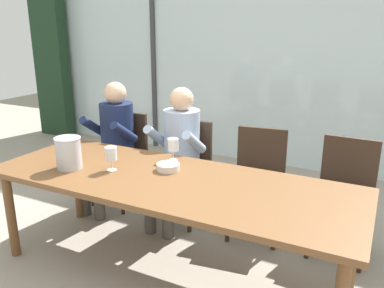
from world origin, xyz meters
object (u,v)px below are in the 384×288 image
at_px(chair_near_curtain, 124,150).
at_px(person_pale_blue_shirt, 177,147).
at_px(wine_glass_by_left_taster, 111,155).
at_px(dining_table, 169,187).
at_px(wine_glass_near_bucket, 173,146).
at_px(tasting_bowl, 168,167).
at_px(chair_left_of_center, 186,162).
at_px(chair_right_of_center, 345,187).
at_px(person_navy_polo, 112,137).
at_px(chair_center, 259,173).
at_px(ice_bucket_primary, 68,152).

xyz_separation_m(chair_near_curtain, person_pale_blue_shirt, (0.70, -0.14, 0.17)).
distance_m(chair_near_curtain, wine_glass_by_left_taster, 1.14).
distance_m(dining_table, wine_glass_near_bucket, 0.42).
bearing_deg(chair_near_curtain, wine_glass_by_left_taster, -55.24).
bearing_deg(tasting_bowl, chair_left_of_center, 108.60).
bearing_deg(chair_right_of_center, wine_glass_by_left_taster, -145.61).
distance_m(dining_table, chair_right_of_center, 1.39).
distance_m(chair_left_of_center, person_navy_polo, 0.76).
relative_size(chair_near_curtain, person_navy_polo, 0.74).
bearing_deg(chair_left_of_center, chair_right_of_center, 2.31).
distance_m(chair_center, person_navy_polo, 1.43).
height_order(chair_right_of_center, wine_glass_by_left_taster, wine_glass_by_left_taster).
xyz_separation_m(chair_center, ice_bucket_primary, (-1.10, -1.03, 0.32)).
height_order(person_navy_polo, wine_glass_by_left_taster, person_navy_polo).
height_order(ice_bucket_primary, tasting_bowl, ice_bucket_primary).
height_order(chair_left_of_center, chair_right_of_center, same).
distance_m(dining_table, tasting_bowl, 0.18).
relative_size(chair_left_of_center, wine_glass_by_left_taster, 5.15).
bearing_deg(wine_glass_near_bucket, person_navy_polo, 156.32).
height_order(chair_left_of_center, wine_glass_near_bucket, wine_glass_near_bucket).
distance_m(chair_near_curtain, person_pale_blue_shirt, 0.73).
bearing_deg(chair_left_of_center, ice_bucket_primary, -111.78).
height_order(dining_table, person_pale_blue_shirt, person_pale_blue_shirt).
height_order(chair_near_curtain, tasting_bowl, chair_near_curtain).
height_order(chair_center, tasting_bowl, chair_center).
xyz_separation_m(person_navy_polo, person_pale_blue_shirt, (0.71, -0.00, 0.00)).
bearing_deg(wine_glass_by_left_taster, chair_right_of_center, 32.41).
height_order(chair_left_of_center, chair_center, same).
xyz_separation_m(dining_table, chair_near_curtain, (-1.03, 0.87, -0.14)).
bearing_deg(chair_center, ice_bucket_primary, -144.72).
bearing_deg(wine_glass_by_left_taster, chair_center, 49.13).
height_order(person_pale_blue_shirt, wine_glass_near_bucket, person_pale_blue_shirt).
bearing_deg(chair_left_of_center, person_navy_polo, -169.58).
distance_m(chair_right_of_center, person_pale_blue_shirt, 1.41).
relative_size(chair_center, person_pale_blue_shirt, 0.74).
height_order(chair_right_of_center, tasting_bowl, chair_right_of_center).
bearing_deg(person_navy_polo, dining_table, -30.99).
bearing_deg(tasting_bowl, person_pale_blue_shirt, 113.15).
xyz_separation_m(dining_table, chair_right_of_center, (1.05, 0.90, -0.14)).
bearing_deg(person_navy_polo, chair_near_curtain, 86.36).
height_order(ice_bucket_primary, wine_glass_by_left_taster, ice_bucket_primary).
bearing_deg(person_pale_blue_shirt, chair_near_curtain, 169.98).
bearing_deg(ice_bucket_primary, chair_left_of_center, 67.63).
height_order(dining_table, ice_bucket_primary, ice_bucket_primary).
bearing_deg(chair_near_curtain, chair_center, 2.37).
bearing_deg(person_navy_polo, chair_left_of_center, 13.67).
distance_m(person_navy_polo, tasting_bowl, 1.14).
bearing_deg(person_navy_polo, wine_glass_near_bucket, -19.84).
bearing_deg(chair_center, chair_right_of_center, -6.29).
relative_size(chair_left_of_center, ice_bucket_primary, 3.83).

